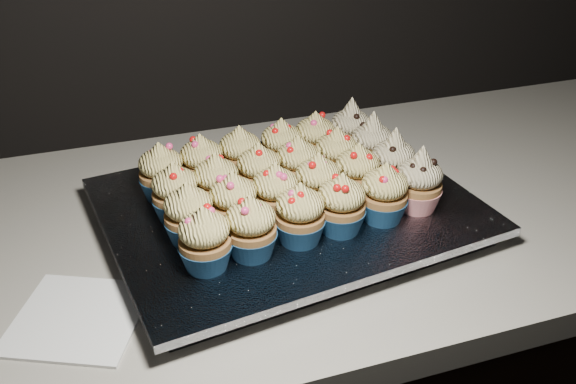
# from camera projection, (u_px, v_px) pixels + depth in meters

# --- Properties ---
(worktop) EXTENTS (2.44, 0.64, 0.04)m
(worktop) POSITION_uv_depth(u_px,v_px,m) (126.00, 250.00, 0.88)
(worktop) COLOR beige
(worktop) RESTS_ON cabinet
(napkin) EXTENTS (0.19, 0.19, 0.00)m
(napkin) POSITION_uv_depth(u_px,v_px,m) (78.00, 318.00, 0.73)
(napkin) COLOR white
(napkin) RESTS_ON worktop
(baking_tray) EXTENTS (0.49, 0.40, 0.02)m
(baking_tray) POSITION_uv_depth(u_px,v_px,m) (288.00, 216.00, 0.90)
(baking_tray) COLOR black
(baking_tray) RESTS_ON worktop
(foil_lining) EXTENTS (0.53, 0.44, 0.01)m
(foil_lining) POSITION_uv_depth(u_px,v_px,m) (288.00, 206.00, 0.89)
(foil_lining) COLOR silver
(foil_lining) RESTS_ON baking_tray
(cupcake_0) EXTENTS (0.06, 0.06, 0.08)m
(cupcake_0) POSITION_uv_depth(u_px,v_px,m) (205.00, 240.00, 0.74)
(cupcake_0) COLOR navy
(cupcake_0) RESTS_ON foil_lining
(cupcake_1) EXTENTS (0.06, 0.06, 0.08)m
(cupcake_1) POSITION_uv_depth(u_px,v_px,m) (251.00, 228.00, 0.76)
(cupcake_1) COLOR navy
(cupcake_1) RESTS_ON foil_lining
(cupcake_2) EXTENTS (0.06, 0.06, 0.08)m
(cupcake_2) POSITION_uv_depth(u_px,v_px,m) (300.00, 215.00, 0.79)
(cupcake_2) COLOR navy
(cupcake_2) RESTS_ON foil_lining
(cupcake_3) EXTENTS (0.06, 0.06, 0.08)m
(cupcake_3) POSITION_uv_depth(u_px,v_px,m) (341.00, 205.00, 0.81)
(cupcake_3) COLOR navy
(cupcake_3) RESTS_ON foil_lining
(cupcake_4) EXTENTS (0.06, 0.06, 0.08)m
(cupcake_4) POSITION_uv_depth(u_px,v_px,m) (384.00, 194.00, 0.83)
(cupcake_4) COLOR navy
(cupcake_4) RESTS_ON foil_lining
(cupcake_5) EXTENTS (0.06, 0.06, 0.10)m
(cupcake_5) POSITION_uv_depth(u_px,v_px,m) (419.00, 182.00, 0.85)
(cupcake_5) COLOR red
(cupcake_5) RESTS_ON foil_lining
(cupcake_6) EXTENTS (0.06, 0.06, 0.08)m
(cupcake_6) POSITION_uv_depth(u_px,v_px,m) (189.00, 215.00, 0.79)
(cupcake_6) COLOR navy
(cupcake_6) RESTS_ON foil_lining
(cupcake_7) EXTENTS (0.06, 0.06, 0.08)m
(cupcake_7) POSITION_uv_depth(u_px,v_px,m) (234.00, 203.00, 0.81)
(cupcake_7) COLOR navy
(cupcake_7) RESTS_ON foil_lining
(cupcake_8) EXTENTS (0.06, 0.06, 0.08)m
(cupcake_8) POSITION_uv_depth(u_px,v_px,m) (275.00, 194.00, 0.83)
(cupcake_8) COLOR navy
(cupcake_8) RESTS_ON foil_lining
(cupcake_9) EXTENTS (0.06, 0.06, 0.08)m
(cupcake_9) POSITION_uv_depth(u_px,v_px,m) (318.00, 184.00, 0.85)
(cupcake_9) COLOR navy
(cupcake_9) RESTS_ON foil_lining
(cupcake_10) EXTENTS (0.06, 0.06, 0.08)m
(cupcake_10) POSITION_uv_depth(u_px,v_px,m) (357.00, 173.00, 0.88)
(cupcake_10) COLOR navy
(cupcake_10) RESTS_ON foil_lining
(cupcake_11) EXTENTS (0.06, 0.06, 0.10)m
(cupcake_11) POSITION_uv_depth(u_px,v_px,m) (393.00, 163.00, 0.90)
(cupcake_11) COLOR red
(cupcake_11) RESTS_ON foil_lining
(cupcake_12) EXTENTS (0.06, 0.06, 0.08)m
(cupcake_12) POSITION_uv_depth(u_px,v_px,m) (176.00, 193.00, 0.83)
(cupcake_12) COLOR navy
(cupcake_12) RESTS_ON foil_lining
(cupcake_13) EXTENTS (0.06, 0.06, 0.08)m
(cupcake_13) POSITION_uv_depth(u_px,v_px,m) (216.00, 184.00, 0.85)
(cupcake_13) COLOR navy
(cupcake_13) RESTS_ON foil_lining
(cupcake_14) EXTENTS (0.06, 0.06, 0.08)m
(cupcake_14) POSITION_uv_depth(u_px,v_px,m) (259.00, 173.00, 0.88)
(cupcake_14) COLOR navy
(cupcake_14) RESTS_ON foil_lining
(cupcake_15) EXTENTS (0.06, 0.06, 0.08)m
(cupcake_15) POSITION_uv_depth(u_px,v_px,m) (298.00, 165.00, 0.90)
(cupcake_15) COLOR navy
(cupcake_15) RESTS_ON foil_lining
(cupcake_16) EXTENTS (0.06, 0.06, 0.08)m
(cupcake_16) POSITION_uv_depth(u_px,v_px,m) (336.00, 156.00, 0.92)
(cupcake_16) COLOR navy
(cupcake_16) RESTS_ON foil_lining
(cupcake_17) EXTENTS (0.06, 0.06, 0.10)m
(cupcake_17) POSITION_uv_depth(u_px,v_px,m) (372.00, 145.00, 0.95)
(cupcake_17) COLOR red
(cupcake_17) RESTS_ON foil_lining
(cupcake_18) EXTENTS (0.06, 0.06, 0.08)m
(cupcake_18) POSITION_uv_depth(u_px,v_px,m) (162.00, 173.00, 0.88)
(cupcake_18) COLOR navy
(cupcake_18) RESTS_ON foil_lining
(cupcake_19) EXTENTS (0.06, 0.06, 0.08)m
(cupcake_19) POSITION_uv_depth(u_px,v_px,m) (202.00, 164.00, 0.90)
(cupcake_19) COLOR navy
(cupcake_19) RESTS_ON foil_lining
(cupcake_20) EXTENTS (0.06, 0.06, 0.08)m
(cupcake_20) POSITION_uv_depth(u_px,v_px,m) (240.00, 155.00, 0.92)
(cupcake_20) COLOR navy
(cupcake_20) RESTS_ON foil_lining
(cupcake_21) EXTENTS (0.06, 0.06, 0.08)m
(cupcake_21) POSITION_uv_depth(u_px,v_px,m) (281.00, 147.00, 0.95)
(cupcake_21) COLOR navy
(cupcake_21) RESTS_ON foil_lining
(cupcake_22) EXTENTS (0.06, 0.06, 0.08)m
(cupcake_22) POSITION_uv_depth(u_px,v_px,m) (315.00, 140.00, 0.97)
(cupcake_22) COLOR navy
(cupcake_22) RESTS_ON foil_lining
(cupcake_23) EXTENTS (0.06, 0.06, 0.10)m
(cupcake_23) POSITION_uv_depth(u_px,v_px,m) (351.00, 130.00, 0.99)
(cupcake_23) COLOR red
(cupcake_23) RESTS_ON foil_lining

